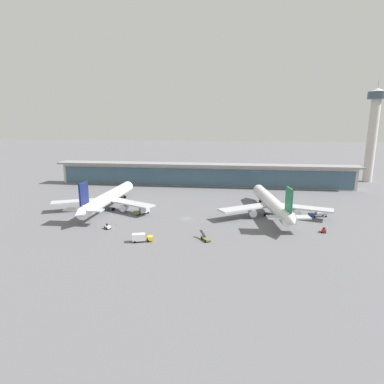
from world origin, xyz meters
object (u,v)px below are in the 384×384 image
safety_cone_alpha (116,224)px  safety_cone_charlie (112,223)px  service_truck_near_nose_white (108,227)px  safety_cone_bravo (106,222)px  airliner_centre_stand (272,203)px  service_truck_by_tail_blue (319,213)px  service_truck_under_wing_red (324,230)px  airliner_left_stand (108,198)px  safety_cone_delta (90,220)px  safety_cone_echo (70,222)px  service_truck_mid_apron_yellow (141,237)px  control_tower (373,128)px  service_truck_at_far_stand_olive (143,211)px  service_truck_on_taxiway_olive (205,238)px

safety_cone_alpha → safety_cone_charlie: 2.76m
service_truck_near_nose_white → safety_cone_bravo: service_truck_near_nose_white is taller
airliner_centre_stand → service_truck_by_tail_blue: (21.05, -0.09, -3.94)m
service_truck_under_wing_red → safety_cone_alpha: bearing=-178.7°
safety_cone_bravo → airliner_left_stand: bearing=109.5°
safety_cone_delta → safety_cone_echo: same height
service_truck_by_tail_blue → safety_cone_charlie: service_truck_by_tail_blue is taller
service_truck_mid_apron_yellow → service_truck_near_nose_white: bearing=145.3°
service_truck_near_nose_white → control_tower: (146.69, 125.19, 37.40)m
service_truck_mid_apron_yellow → airliner_left_stand: bearing=125.1°
airliner_left_stand → control_tower: (157.81, 96.59, 32.62)m
service_truck_near_nose_white → safety_cone_charlie: 6.50m
service_truck_mid_apron_yellow → safety_cone_echo: 41.41m
safety_cone_charlie → safety_cone_echo: bearing=-179.5°
service_truck_at_far_stand_olive → safety_cone_delta: service_truck_at_far_stand_olive is taller
service_truck_near_nose_white → service_truck_by_tail_blue: bearing=17.6°
airliner_left_stand → airliner_centre_stand: 79.23m
safety_cone_bravo → safety_cone_echo: same height
safety_cone_bravo → service_truck_mid_apron_yellow: bearing=-42.6°
service_truck_under_wing_red → safety_cone_charlie: 86.30m
service_truck_near_nose_white → safety_cone_charlie: service_truck_near_nose_white is taller
service_truck_on_taxiway_olive → service_truck_at_far_stand_olive: (-32.30, 30.39, 0.88)m
service_truck_on_taxiway_olive → safety_cone_echo: service_truck_on_taxiway_olive is taller
control_tower → service_truck_near_nose_white: bearing=-139.5°
safety_cone_delta → service_truck_near_nose_white: bearing=-38.3°
control_tower → safety_cone_delta: size_ratio=100.19×
service_truck_on_taxiway_olive → safety_cone_alpha: 40.67m
airliner_centre_stand → service_truck_by_tail_blue: 21.41m
safety_cone_bravo → service_truck_at_far_stand_olive: bearing=52.9°
service_truck_by_tail_blue → safety_cone_delta: (-100.64, -19.24, -1.39)m
airliner_left_stand → service_truck_at_far_stand_olive: size_ratio=9.75×
service_truck_under_wing_red → airliner_left_stand: bearing=167.4°
service_truck_under_wing_red → service_truck_by_tail_blue: size_ratio=0.37×
safety_cone_echo → service_truck_under_wing_red: bearing=0.3°
service_truck_at_far_stand_olive → safety_cone_bravo: size_ratio=9.84×
airliner_left_stand → service_truck_by_tail_blue: 100.36m
airliner_centre_stand → safety_cone_echo: (-87.60, -22.08, -5.33)m
safety_cone_charlie → airliner_centre_stand: bearing=17.7°
service_truck_under_wing_red → safety_cone_alpha: 84.00m
safety_cone_charlie → service_truck_at_far_stand_olive: bearing=61.9°
service_truck_by_tail_blue → service_truck_at_far_stand_olive: 81.17m
airliner_centre_stand → service_truck_on_taxiway_olive: 45.71m
airliner_centre_stand → service_truck_near_nose_white: size_ratio=20.54×
safety_cone_delta → service_truck_mid_apron_yellow: bearing=-36.2°
service_truck_under_wing_red → airliner_centre_stand: bearing=129.5°
service_truck_near_nose_white → service_truck_mid_apron_yellow: bearing=-34.7°
service_truck_by_tail_blue → service_truck_on_taxiway_olive: size_ratio=1.36×
service_truck_mid_apron_yellow → service_truck_at_far_stand_olive: (-9.36, 34.85, 0.00)m
airliner_centre_stand → safety_cone_charlie: bearing=-162.3°
service_truck_at_far_stand_olive → safety_cone_delta: 23.96m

